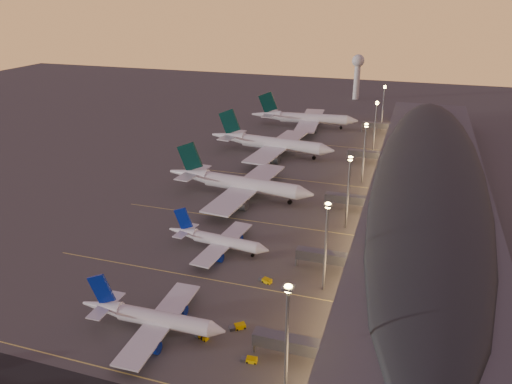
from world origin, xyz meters
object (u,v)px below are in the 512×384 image
Objects in this scene: airliner_wide_far at (304,118)px; radar_tower at (358,69)px; airliner_narrow_south at (152,318)px; baggage_tug_b at (250,360)px; airliner_narrow_north at (217,240)px; airliner_wide_mid at (271,143)px; baggage_tug_a at (202,337)px; baggage_tug_d at (238,327)px; airliner_wide_near at (239,183)px; baggage_tug_c at (266,280)px.

radar_tower reaches higher than airliner_wide_far.
airliner_narrow_south is 290.83m from radar_tower.
baggage_tug_b is (16.11, -293.30, -21.38)m from radar_tower.
airliner_wide_mid reaches higher than airliner_narrow_north.
baggage_tug_a is 9.04m from baggage_tug_d.
baggage_tug_a is 0.98× the size of baggage_tug_b.
airliner_wide_mid is 150.27m from baggage_tug_b.
airliner_wide_far is at bearing 94.76° from baggage_tug_b.
airliner_wide_near is 84.07m from baggage_tug_d.
radar_tower is 294.52m from baggage_tug_b.
airliner_narrow_north reaches higher than baggage_tug_c.
baggage_tug_c is at bearing -28.68° from airliner_narrow_north.
baggage_tug_c is 21.86m from baggage_tug_d.
baggage_tug_a is (25.15, -141.21, -4.90)m from airliner_wide_mid.
baggage_tug_a is 13.72m from baggage_tug_b.
airliner_narrow_north is 52.39m from baggage_tug_b.
baggage_tug_c is at bearing 51.95° from baggage_tug_d.
airliner_wide_far is 94.98m from radar_tower.
airliner_narrow_south is at bearing -84.10° from airliner_narrow_north.
airliner_wide_mid is 143.52m from baggage_tug_a.
airliner_narrow_north is at bearing 81.73° from baggage_tug_d.
airliner_wide_mid is (-12.22, 99.85, 2.15)m from airliner_narrow_north.
airliner_narrow_south is 12.92m from baggage_tug_a.
airliner_wide_near is (-9.16, 85.84, 1.66)m from airliner_narrow_south.
airliner_wide_near is 15.25× the size of baggage_tug_d.
airliner_narrow_south is at bearing -79.15° from airliner_wide_mid.
baggage_tug_d is (19.26, 6.85, -2.91)m from airliner_narrow_south.
airliner_wide_near is 0.95× the size of airliner_wide_mid.
airliner_narrow_south is 86.35m from airliner_wide_near.
baggage_tug_d is at bearing -88.04° from radar_tower.
airliner_narrow_north reaches higher than baggage_tug_a.
airliner_narrow_south is 1.15× the size of radar_tower.
baggage_tug_d is (28.42, -78.99, -4.57)m from airliner_wide_near.
airliner_narrow_north is at bearing 89.08° from airliner_narrow_south.
airliner_wide_mid is at bearing 65.91° from baggage_tug_d.
airliner_narrow_south is 9.16× the size of baggage_tug_d.
airliner_wide_near is 64.09m from baggage_tug_c.
airliner_narrow_north reaches higher than baggage_tug_b.
baggage_tug_d reaches higher than baggage_tug_c.
baggage_tug_b is at bearing -85.45° from airliner_wide_far.
baggage_tug_b is (38.27, -145.23, -4.87)m from airliner_wide_mid.
airliner_wide_near is 95.73m from baggage_tug_b.
airliner_wide_far is (-8.35, 156.22, 2.00)m from airliner_narrow_north.
airliner_narrow_south is 1.07× the size of airliner_narrow_north.
baggage_tug_a is (21.70, -85.04, -4.65)m from airliner_wide_near.
airliner_narrow_south is 0.59× the size of airliner_wide_far.
baggage_tug_a is at bearing -175.37° from baggage_tug_d.
airliner_narrow_north is 9.34× the size of baggage_tug_b.
airliner_narrow_north is 0.53× the size of airliner_wide_mid.
radar_tower is at bearing 54.61° from baggage_tug_d.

